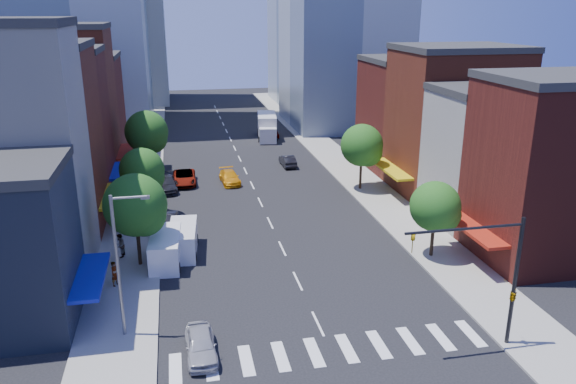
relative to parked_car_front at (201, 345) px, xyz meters
The scene contains 31 objects.
ground 7.80m from the parked_car_front, 14.93° to the left, with size 220.00×220.00×0.00m, color black.
sidewalk_left 42.30m from the parked_car_front, 96.79° to the left, with size 5.00×120.00×0.15m, color gray.
sidewalk_right 46.52m from the parked_car_front, 64.54° to the left, with size 5.00×120.00×0.15m, color gray.
crosswalk 7.60m from the parked_car_front, ahead, with size 19.00×3.00×0.01m, color silver.
bldg_left_2 27.23m from the parked_car_front, 120.96° to the left, with size 12.00×9.00×16.00m, color maroon.
bldg_left_3 34.48m from the parked_car_front, 113.53° to the left, with size 12.00×8.00×15.00m, color #501914.
bldg_left_4 42.46m from the parked_car_front, 108.87° to the left, with size 12.00×9.00×17.00m, color maroon.
bldg_left_5 51.15m from the parked_car_front, 105.40° to the left, with size 12.00×10.00×13.00m, color #501914.
bldg_right_0 30.39m from the parked_car_front, 16.61° to the left, with size 12.00×9.00×14.00m, color #501914.
bldg_right_1 33.60m from the parked_car_front, 30.82° to the left, with size 12.00×8.00×12.00m, color beige.
bldg_right_2 39.17m from the parked_car_front, 42.37° to the left, with size 12.00×10.00×15.00m, color maroon.
bldg_right_3 46.28m from the parked_car_front, 51.63° to the left, with size 12.00×10.00×13.00m, color #501914.
traffic_signal 17.95m from the parked_car_front, ahead, with size 7.24×2.24×8.00m.
streetlight 6.94m from the parked_car_front, 145.13° to the left, with size 2.25×0.25×9.00m.
tree_left_near 14.10m from the parked_car_front, 106.58° to the left, with size 4.80×4.80×7.30m.
tree_left_mid 24.53m from the parked_car_front, 99.14° to the left, with size 4.20×4.20×6.65m.
tree_left_far 38.38m from the parked_car_front, 95.79° to the left, with size 5.00×5.00×7.75m.
tree_right_near 21.85m from the parked_car_front, 27.39° to the left, with size 4.00×4.00×6.20m.
tree_right_far 34.11m from the parked_car_front, 55.55° to the left, with size 4.60×4.60×7.20m.
parked_car_front is the anchor object (origin of this frame).
parked_car_second 19.92m from the parked_car_front, 95.76° to the left, with size 1.69×4.84×1.60m, color black.
parked_car_third 34.06m from the parked_car_front, 90.00° to the left, with size 2.51×5.44×1.51m, color #999999.
parked_car_rear 32.03m from the parked_car_front, 93.58° to the left, with size 2.18×5.35×1.55m, color black.
cargo_van_near 14.75m from the parked_car_front, 92.43° to the left, with size 2.59×5.57×2.30m.
cargo_van_far 13.16m from the parked_car_front, 98.79° to the left, with size 2.60×5.75×2.39m.
taxi 33.67m from the parked_car_front, 81.31° to the left, with size 1.96×4.82×1.40m, color orange.
traffic_car_oncoming 41.24m from the parked_car_front, 71.54° to the left, with size 1.51×4.33×1.43m, color black.
traffic_car_far 57.55m from the parked_car_front, 75.71° to the left, with size 1.58×3.92×1.34m, color #999999.
box_truck 57.06m from the parked_car_front, 76.67° to the left, with size 3.74×9.24×3.61m.
pedestrian_near 11.19m from the parked_car_front, 119.88° to the left, with size 0.68×0.44×1.86m, color #999999.
pedestrian_far 15.71m from the parked_car_front, 110.84° to the left, with size 0.95×0.74×1.95m, color #999999.
Camera 1 is at (-8.15, -30.39, 19.23)m, focal length 35.00 mm.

